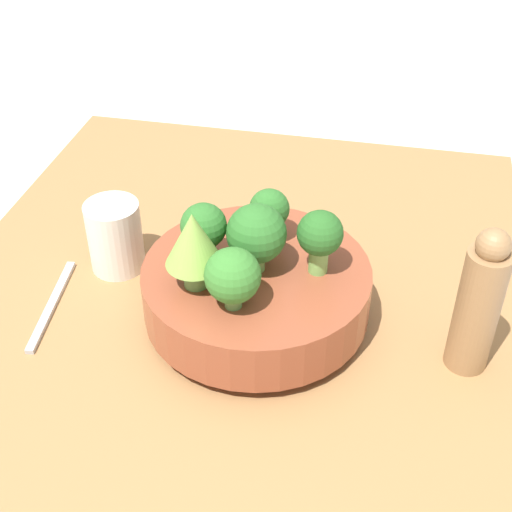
# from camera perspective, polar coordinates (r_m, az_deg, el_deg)

# --- Properties ---
(ground_plane) EXTENTS (6.00, 6.00, 0.00)m
(ground_plane) POSITION_cam_1_polar(r_m,az_deg,el_deg) (0.89, -2.35, -6.40)
(ground_plane) COLOR silver
(table) EXTENTS (0.93, 0.73, 0.04)m
(table) POSITION_cam_1_polar(r_m,az_deg,el_deg) (0.87, -2.38, -5.52)
(table) COLOR #9E7042
(table) RESTS_ON ground_plane
(bowl) EXTENTS (0.26, 0.26, 0.07)m
(bowl) POSITION_cam_1_polar(r_m,az_deg,el_deg) (0.82, 0.00, -2.88)
(bowl) COLOR brown
(bowl) RESTS_ON table
(broccoli_floret_left) EXTENTS (0.05, 0.05, 0.07)m
(broccoli_floret_left) POSITION_cam_1_polar(r_m,az_deg,el_deg) (0.83, 1.07, 3.60)
(broccoli_floret_left) COLOR #7AB256
(broccoli_floret_left) RESTS_ON bowl
(broccoli_floret_back) EXTENTS (0.05, 0.05, 0.08)m
(broccoli_floret_back) POSITION_cam_1_polar(r_m,az_deg,el_deg) (0.78, 5.14, 1.61)
(broccoli_floret_back) COLOR #7AB256
(broccoli_floret_back) RESTS_ON bowl
(broccoli_floret_center) EXTENTS (0.07, 0.07, 0.08)m
(broccoli_floret_center) POSITION_cam_1_polar(r_m,az_deg,el_deg) (0.78, 0.00, 1.65)
(broccoli_floret_center) COLOR #7AB256
(broccoli_floret_center) RESTS_ON bowl
(romanesco_piece_near) EXTENTS (0.06, 0.06, 0.09)m
(romanesco_piece_near) POSITION_cam_1_polar(r_m,az_deg,el_deg) (0.75, -5.03, 1.13)
(romanesco_piece_near) COLOR #609347
(romanesco_piece_near) RESTS_ON bowl
(broccoli_floret_right) EXTENTS (0.06, 0.06, 0.07)m
(broccoli_floret_right) POSITION_cam_1_polar(r_m,az_deg,el_deg) (0.73, -1.88, -1.64)
(broccoli_floret_right) COLOR #609347
(broccoli_floret_right) RESTS_ON bowl
(broccoli_floret_front) EXTENTS (0.05, 0.05, 0.08)m
(broccoli_floret_front) POSITION_cam_1_polar(r_m,az_deg,el_deg) (0.79, -4.28, 1.98)
(broccoli_floret_front) COLOR #7AB256
(broccoli_floret_front) RESTS_ON bowl
(cup) EXTENTS (0.07, 0.07, 0.09)m
(cup) POSITION_cam_1_polar(r_m,az_deg,el_deg) (0.92, -11.21, 1.55)
(cup) COLOR silver
(cup) RESTS_ON table
(pepper_mill) EXTENTS (0.05, 0.05, 0.18)m
(pepper_mill) POSITION_cam_1_polar(r_m,az_deg,el_deg) (0.78, 17.38, -3.67)
(pepper_mill) COLOR #997047
(pepper_mill) RESTS_ON table
(fork) EXTENTS (0.16, 0.03, 0.01)m
(fork) POSITION_cam_1_polar(r_m,az_deg,el_deg) (0.90, -16.02, -3.77)
(fork) COLOR #B2B2B7
(fork) RESTS_ON table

